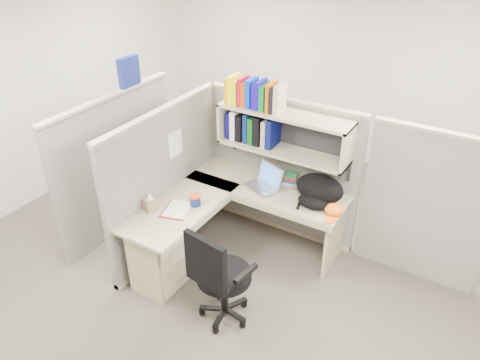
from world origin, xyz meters
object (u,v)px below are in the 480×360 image
Objects in this scene: snack_canister at (195,200)px; task_chair at (221,289)px; backpack at (317,191)px; laptop at (261,178)px; desk at (190,238)px.

snack_canister is 0.96m from task_chair.
task_chair is at bearing -103.81° from backpack.
snack_canister is at bearing -144.62° from backpack.
laptop is 0.61m from backpack.
backpack is (0.98, 0.83, 0.44)m from desk.
task_chair is (0.62, -0.38, -0.07)m from desk.
desk is 4.93× the size of laptop.
backpack is 0.47× the size of task_chair.
desk is 3.57× the size of backpack.
backpack reaches higher than laptop.
backpack reaches higher than desk.
snack_canister is at bearing 139.92° from task_chair.
laptop reaches higher than snack_canister.
desk is 0.73m from task_chair.
task_chair is (0.25, -1.17, -0.49)m from laptop.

